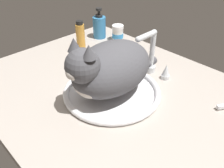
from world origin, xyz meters
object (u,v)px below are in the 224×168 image
sink_basin (112,91)px  soap_pump_bottle (99,26)px  amber_bottle (80,35)px  cat (108,69)px  pill_bottle (118,33)px  faucet (150,57)px

sink_basin → soap_pump_bottle: 49.14cm
amber_bottle → soap_pump_bottle: size_ratio=0.86×
sink_basin → cat: bearing=-87.9°
pill_bottle → amber_bottle: (-6.32, -18.32, 2.53)cm
cat → pill_bottle: bearing=131.0°
sink_basin → amber_bottle: 39.91cm
soap_pump_bottle → faucet: bearing=-12.4°
faucet → cat: (0.06, -22.10, 3.92)cm
faucet → amber_bottle: size_ratio=1.36×
soap_pump_bottle → sink_basin: bearing=-36.4°
faucet → pill_bottle: bearing=157.0°
sink_basin → soap_pump_bottle: size_ratio=2.24×
cat → soap_pump_bottle: size_ratio=2.77×
pill_bottle → sink_basin: bearing=-47.6°
sink_basin → faucet: size_ratio=1.92×
sink_basin → amber_bottle: bearing=157.9°
sink_basin → faucet: 21.24cm
sink_basin → soap_pump_bottle: soap_pump_bottle is taller
faucet → amber_bottle: bearing=-171.6°
faucet → amber_bottle: (-36.66, -5.45, -0.90)cm
sink_basin → pill_bottle: size_ratio=4.39×
sink_basin → cat: (0.06, -1.77, 10.06)cm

